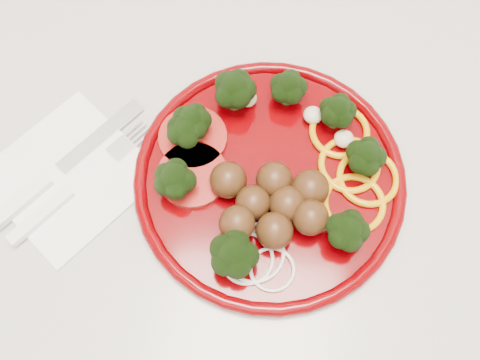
# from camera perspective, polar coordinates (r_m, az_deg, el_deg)

# --- Properties ---
(counter) EXTENTS (2.40, 0.60, 0.90)m
(counter) POSITION_cam_1_polar(r_m,az_deg,el_deg) (1.03, -10.94, -6.54)
(counter) COLOR beige
(counter) RESTS_ON ground
(plate) EXTENTS (0.29, 0.29, 0.06)m
(plate) POSITION_cam_1_polar(r_m,az_deg,el_deg) (0.55, 3.11, 0.66)
(plate) COLOR #510002
(plate) RESTS_ON counter
(napkin) EXTENTS (0.20, 0.20, 0.00)m
(napkin) POSITION_cam_1_polar(r_m,az_deg,el_deg) (0.60, -17.77, 0.47)
(napkin) COLOR white
(napkin) RESTS_ON counter
(knife) EXTENTS (0.14, 0.18, 0.01)m
(knife) POSITION_cam_1_polar(r_m,az_deg,el_deg) (0.60, -20.17, -0.21)
(knife) COLOR silver
(knife) RESTS_ON napkin
(fork) EXTENTS (0.12, 0.16, 0.01)m
(fork) POSITION_cam_1_polar(r_m,az_deg,el_deg) (0.58, -18.84, -2.16)
(fork) COLOR white
(fork) RESTS_ON napkin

